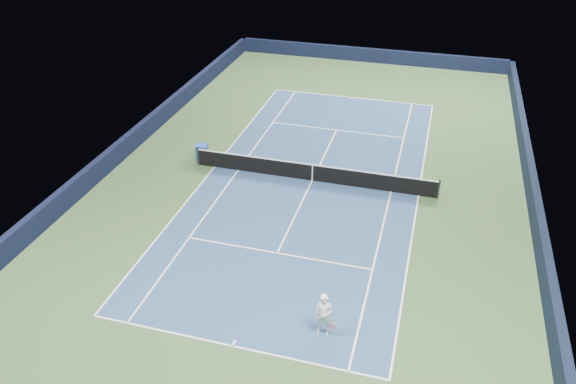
# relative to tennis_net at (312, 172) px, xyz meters

# --- Properties ---
(ground) EXTENTS (40.00, 40.00, 0.00)m
(ground) POSITION_rel_tennis_net_xyz_m (0.00, 0.00, -0.50)
(ground) COLOR #304C29
(ground) RESTS_ON ground
(wall_far) EXTENTS (22.00, 0.35, 1.10)m
(wall_far) POSITION_rel_tennis_net_xyz_m (0.00, 19.82, 0.05)
(wall_far) COLOR black
(wall_far) RESTS_ON ground
(wall_right) EXTENTS (0.35, 40.00, 1.10)m
(wall_right) POSITION_rel_tennis_net_xyz_m (10.82, 0.00, 0.05)
(wall_right) COLOR black
(wall_right) RESTS_ON ground
(wall_left) EXTENTS (0.35, 40.00, 1.10)m
(wall_left) POSITION_rel_tennis_net_xyz_m (-10.82, 0.00, 0.05)
(wall_left) COLOR black
(wall_left) RESTS_ON ground
(court_surface) EXTENTS (10.97, 23.77, 0.01)m
(court_surface) POSITION_rel_tennis_net_xyz_m (0.00, 0.00, -0.50)
(court_surface) COLOR navy
(court_surface) RESTS_ON ground
(baseline_far) EXTENTS (10.97, 0.08, 0.00)m
(baseline_far) POSITION_rel_tennis_net_xyz_m (0.00, 11.88, -0.50)
(baseline_far) COLOR white
(baseline_far) RESTS_ON ground
(baseline_near) EXTENTS (10.97, 0.08, 0.00)m
(baseline_near) POSITION_rel_tennis_net_xyz_m (0.00, -11.88, -0.50)
(baseline_near) COLOR white
(baseline_near) RESTS_ON ground
(sideline_doubles_right) EXTENTS (0.08, 23.77, 0.00)m
(sideline_doubles_right) POSITION_rel_tennis_net_xyz_m (5.49, 0.00, -0.50)
(sideline_doubles_right) COLOR white
(sideline_doubles_right) RESTS_ON ground
(sideline_doubles_left) EXTENTS (0.08, 23.77, 0.00)m
(sideline_doubles_left) POSITION_rel_tennis_net_xyz_m (-5.49, 0.00, -0.50)
(sideline_doubles_left) COLOR white
(sideline_doubles_left) RESTS_ON ground
(sideline_singles_right) EXTENTS (0.08, 23.77, 0.00)m
(sideline_singles_right) POSITION_rel_tennis_net_xyz_m (4.12, 0.00, -0.50)
(sideline_singles_right) COLOR white
(sideline_singles_right) RESTS_ON ground
(sideline_singles_left) EXTENTS (0.08, 23.77, 0.00)m
(sideline_singles_left) POSITION_rel_tennis_net_xyz_m (-4.12, 0.00, -0.50)
(sideline_singles_left) COLOR white
(sideline_singles_left) RESTS_ON ground
(service_line_far) EXTENTS (8.23, 0.08, 0.00)m
(service_line_far) POSITION_rel_tennis_net_xyz_m (0.00, 6.40, -0.50)
(service_line_far) COLOR white
(service_line_far) RESTS_ON ground
(service_line_near) EXTENTS (8.23, 0.08, 0.00)m
(service_line_near) POSITION_rel_tennis_net_xyz_m (0.00, -6.40, -0.50)
(service_line_near) COLOR white
(service_line_near) RESTS_ON ground
(center_service_line) EXTENTS (0.08, 12.80, 0.00)m
(center_service_line) POSITION_rel_tennis_net_xyz_m (0.00, 0.00, -0.50)
(center_service_line) COLOR white
(center_service_line) RESTS_ON ground
(center_mark_far) EXTENTS (0.08, 0.30, 0.00)m
(center_mark_far) POSITION_rel_tennis_net_xyz_m (0.00, 11.73, -0.50)
(center_mark_far) COLOR white
(center_mark_far) RESTS_ON ground
(center_mark_near) EXTENTS (0.08, 0.30, 0.00)m
(center_mark_near) POSITION_rel_tennis_net_xyz_m (0.00, -11.73, -0.50)
(center_mark_near) COLOR white
(center_mark_near) RESTS_ON ground
(tennis_net) EXTENTS (12.90, 0.10, 1.07)m
(tennis_net) POSITION_rel_tennis_net_xyz_m (0.00, 0.00, 0.00)
(tennis_net) COLOR black
(tennis_net) RESTS_ON ground
(sponsor_cube) EXTENTS (0.65, 0.60, 0.96)m
(sponsor_cube) POSITION_rel_tennis_net_xyz_m (-6.40, 0.51, -0.03)
(sponsor_cube) COLOR #1E45B7
(sponsor_cube) RESTS_ON ground
(tennis_player) EXTENTS (0.81, 1.27, 2.23)m
(tennis_player) POSITION_rel_tennis_net_xyz_m (2.92, -10.40, 0.37)
(tennis_player) COLOR white
(tennis_player) RESTS_ON ground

